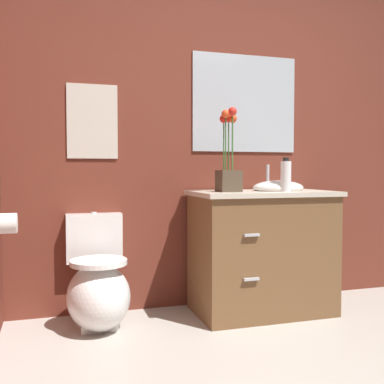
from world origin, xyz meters
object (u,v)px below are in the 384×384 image
wall_poster (92,121)px  toilet_paper_roll (6,223)px  soap_bottle (286,176)px  wall_mirror (245,104)px  vanity_cabinet (262,250)px  flower_vase (229,165)px  toilet (98,288)px

wall_poster → toilet_paper_roll: bearing=-137.0°
wall_poster → soap_bottle: bearing=-18.9°
wall_mirror → vanity_cabinet: bearing=-89.4°
flower_vase → wall_poster: bearing=159.4°
soap_bottle → wall_mirror: wall_mirror is taller
flower_vase → wall_poster: 0.94m
vanity_cabinet → flower_vase: size_ratio=1.85×
toilet → flower_vase: flower_vase is taller
flower_vase → soap_bottle: bearing=-15.1°
vanity_cabinet → toilet_paper_roll: (-1.59, -0.17, 0.26)m
toilet → wall_poster: 1.08m
flower_vase → wall_mirror: wall_mirror is taller
wall_poster → toilet_paper_roll: size_ratio=4.43×
toilet → wall_mirror: bearing=13.8°
toilet_paper_roll → vanity_cabinet: bearing=6.1°
soap_bottle → toilet_paper_roll: 1.72m
wall_poster → toilet_paper_roll: (-0.50, -0.46, -0.61)m
flower_vase → wall_mirror: 0.60m
wall_poster → toilet: bearing=-90.0°
toilet_paper_roll → toilet: bearing=21.5°
toilet → toilet_paper_roll: toilet_paper_roll is taller
vanity_cabinet → wall_poster: size_ratio=2.06×
flower_vase → toilet_paper_roll: (-1.34, -0.15, -0.32)m
toilet → flower_vase: (0.84, -0.05, 0.76)m
soap_bottle → vanity_cabinet: bearing=132.4°
flower_vase → soap_bottle: flower_vase is taller
vanity_cabinet → toilet_paper_roll: bearing=-173.9°
vanity_cabinet → wall_mirror: bearing=90.6°
vanity_cabinet → flower_vase: 0.63m
toilet → vanity_cabinet: (1.09, -0.03, 0.18)m
soap_bottle → wall_poster: bearing=161.1°
vanity_cabinet → wall_poster: wall_poster is taller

